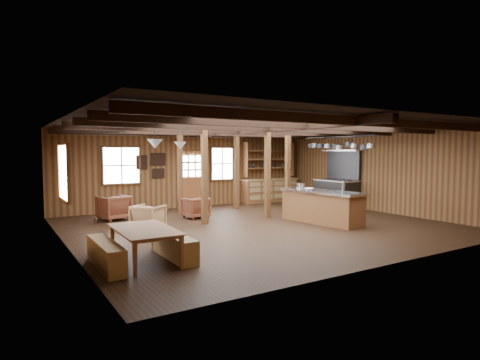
% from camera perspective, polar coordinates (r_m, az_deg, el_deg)
% --- Properties ---
extents(room, '(10.04, 9.04, 2.84)m').
position_cam_1_polar(room, '(11.16, 2.74, 0.63)').
color(room, black).
rests_on(room, ground).
extents(ceiling_joists, '(9.80, 8.82, 0.18)m').
position_cam_1_polar(ceiling_joists, '(11.31, 2.25, 7.16)').
color(ceiling_joists, black).
rests_on(ceiling_joists, ceiling).
extents(timber_posts, '(3.95, 2.35, 2.80)m').
position_cam_1_polar(timber_posts, '(13.19, -0.50, 1.15)').
color(timber_posts, '#3F2212').
rests_on(timber_posts, floor).
extents(back_door, '(1.02, 0.08, 2.15)m').
position_cam_1_polar(back_door, '(15.07, -6.87, -0.50)').
color(back_door, brown).
rests_on(back_door, floor).
extents(window_back_left, '(1.32, 0.06, 1.32)m').
position_cam_1_polar(window_back_left, '(14.15, -16.52, 1.99)').
color(window_back_left, white).
rests_on(window_back_left, wall_back).
extents(window_back_right, '(1.02, 0.06, 1.32)m').
position_cam_1_polar(window_back_right, '(15.63, -2.57, 2.33)').
color(window_back_right, white).
rests_on(window_back_right, wall_back).
extents(window_left, '(0.14, 1.24, 1.32)m').
position_cam_1_polar(window_left, '(9.79, -23.79, 0.99)').
color(window_left, white).
rests_on(window_left, wall_back).
extents(notice_boards, '(1.08, 0.03, 0.90)m').
position_cam_1_polar(notice_boards, '(14.47, -12.30, 2.26)').
color(notice_boards, silver).
rests_on(notice_boards, wall_back).
extents(back_counter, '(2.55, 0.60, 2.45)m').
position_cam_1_polar(back_counter, '(16.60, 4.22, -1.04)').
color(back_counter, brown).
rests_on(back_counter, floor).
extents(pendant_lamps, '(1.86, 2.36, 0.66)m').
position_cam_1_polar(pendant_lamps, '(10.97, -10.05, 4.96)').
color(pendant_lamps, '#29292B').
rests_on(pendant_lamps, ceiling).
extents(pot_rack, '(0.39, 3.00, 0.44)m').
position_cam_1_polar(pot_rack, '(13.48, 13.87, 4.77)').
color(pot_rack, '#29292B').
rests_on(pot_rack, ceiling).
extents(kitchen_island, '(1.24, 2.60, 1.20)m').
position_cam_1_polar(kitchen_island, '(11.91, 11.57, -3.70)').
color(kitchen_island, brown).
rests_on(kitchen_island, floor).
extents(step_stool, '(0.54, 0.44, 0.43)m').
position_cam_1_polar(step_stool, '(12.79, 10.71, -4.35)').
color(step_stool, '#9C7A47').
rests_on(step_stool, floor).
extents(commercial_range, '(0.89, 1.74, 2.14)m').
position_cam_1_polar(commercial_range, '(15.42, 13.72, -1.25)').
color(commercial_range, '#29292B').
rests_on(commercial_range, floor).
extents(dining_table, '(1.05, 1.82, 0.63)m').
position_cam_1_polar(dining_table, '(7.81, -13.14, -8.98)').
color(dining_table, '#946543').
rests_on(dining_table, floor).
extents(bench_wall, '(0.32, 1.69, 0.46)m').
position_cam_1_polar(bench_wall, '(7.63, -18.56, -10.04)').
color(bench_wall, '#9C7A47').
rests_on(bench_wall, floor).
extents(bench_aisle, '(0.32, 1.69, 0.47)m').
position_cam_1_polar(bench_aisle, '(8.01, -9.42, -9.21)').
color(bench_aisle, '#9C7A47').
rests_on(bench_aisle, floor).
extents(armchair_a, '(0.99, 1.00, 0.75)m').
position_cam_1_polar(armchair_a, '(12.74, -17.51, -3.77)').
color(armchair_a, brown).
rests_on(armchair_a, floor).
extents(armchair_b, '(0.78, 0.80, 0.65)m').
position_cam_1_polar(armchair_b, '(12.60, -6.34, -3.91)').
color(armchair_b, brown).
rests_on(armchair_b, floor).
extents(armchair_c, '(1.03, 1.02, 0.67)m').
position_cam_1_polar(armchair_c, '(10.89, -12.92, -5.18)').
color(armchair_c, '#9C6E47').
rests_on(armchair_c, floor).
extents(counter_pot, '(0.28, 0.28, 0.17)m').
position_cam_1_polar(counter_pot, '(12.47, 8.71, -0.80)').
color(counter_pot, silver).
rests_on(counter_pot, kitchen_island).
extents(bowl, '(0.28, 0.28, 0.07)m').
position_cam_1_polar(bowl, '(11.92, 9.80, -1.27)').
color(bowl, silver).
rests_on(bowl, kitchen_island).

